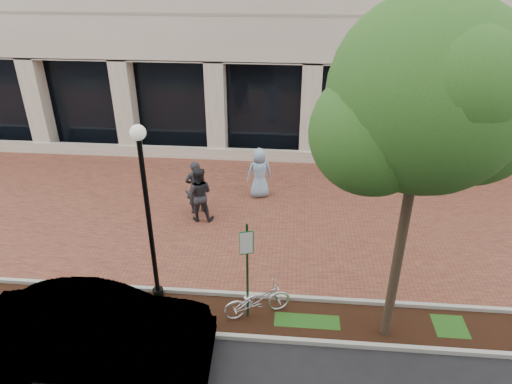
# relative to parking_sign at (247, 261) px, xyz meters

# --- Properties ---
(ground) EXTENTS (120.00, 120.00, 0.00)m
(ground) POSITION_rel_parking_sign_xyz_m (-0.41, 5.22, -1.70)
(ground) COLOR black
(ground) RESTS_ON ground
(brick_plaza) EXTENTS (40.00, 9.00, 0.01)m
(brick_plaza) POSITION_rel_parking_sign_xyz_m (-0.41, 5.22, -1.69)
(brick_plaza) COLOR brown
(brick_plaza) RESTS_ON ground
(planting_strip) EXTENTS (40.00, 1.50, 0.01)m
(planting_strip) POSITION_rel_parking_sign_xyz_m (-0.41, -0.03, -1.69)
(planting_strip) COLOR black
(planting_strip) RESTS_ON ground
(curb_plaza_side) EXTENTS (40.00, 0.12, 0.12)m
(curb_plaza_side) POSITION_rel_parking_sign_xyz_m (-0.41, 0.72, -1.64)
(curb_plaza_side) COLOR #ABABA1
(curb_plaza_side) RESTS_ON ground
(curb_street_side) EXTENTS (40.00, 0.12, 0.12)m
(curb_street_side) POSITION_rel_parking_sign_xyz_m (-0.41, -0.78, -1.64)
(curb_street_side) COLOR #ABABA1
(curb_street_side) RESTS_ON ground
(parking_sign) EXTENTS (0.34, 0.07, 2.70)m
(parking_sign) POSITION_rel_parking_sign_xyz_m (0.00, 0.00, 0.00)
(parking_sign) COLOR #153A1B
(parking_sign) RESTS_ON ground
(lamppost) EXTENTS (0.36, 0.36, 4.80)m
(lamppost) POSITION_rel_parking_sign_xyz_m (-2.41, 0.47, 1.00)
(lamppost) COLOR black
(lamppost) RESTS_ON ground
(street_tree) EXTENTS (4.40, 3.66, 7.62)m
(street_tree) POSITION_rel_parking_sign_xyz_m (3.39, -0.24, 3.86)
(street_tree) COLOR #463828
(street_tree) RESTS_ON ground
(locked_bicycle) EXTENTS (1.83, 1.22, 0.91)m
(locked_bicycle) POSITION_rel_parking_sign_xyz_m (0.23, 0.09, -1.24)
(locked_bicycle) COLOR silver
(locked_bicycle) RESTS_ON ground
(pedestrian_left) EXTENTS (0.84, 0.75, 1.93)m
(pedestrian_left) POSITION_rel_parking_sign_xyz_m (-2.33, 5.03, -0.73)
(pedestrian_left) COLOR #28282D
(pedestrian_left) RESTS_ON ground
(pedestrian_mid) EXTENTS (0.96, 0.77, 1.91)m
(pedestrian_mid) POSITION_rel_parking_sign_xyz_m (-2.11, 4.55, -0.74)
(pedestrian_mid) COLOR #252529
(pedestrian_mid) RESTS_ON ground
(pedestrian_right) EXTENTS (1.06, 0.84, 1.89)m
(pedestrian_right) POSITION_rel_parking_sign_xyz_m (-0.24, 6.43, -0.75)
(pedestrian_right) COLOR #87AAC9
(pedestrian_right) RESTS_ON ground
(bollard) EXTENTS (0.12, 0.12, 0.98)m
(bollard) POSITION_rel_parking_sign_xyz_m (2.63, 8.77, -1.20)
(bollard) COLOR silver
(bollard) RESTS_ON ground
(bike_rack_cluster) EXTENTS (4.15, 1.75, 0.96)m
(bike_rack_cluster) POSITION_rel_parking_sign_xyz_m (4.47, 9.25, -1.25)
(bike_rack_cluster) COLOR black
(bike_rack_cluster) RESTS_ON ground
(sedan_near_curb) EXTENTS (5.07, 2.01, 1.64)m
(sedan_near_curb) POSITION_rel_parking_sign_xyz_m (-3.10, -1.67, -0.88)
(sedan_near_curb) COLOR silver
(sedan_near_curb) RESTS_ON ground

